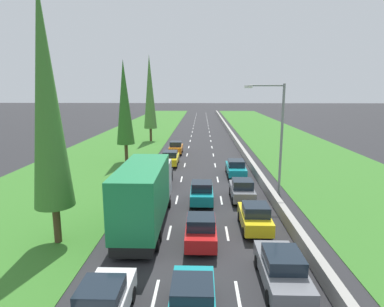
{
  "coord_description": "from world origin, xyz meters",
  "views": [
    {
      "loc": [
        0.18,
        -3.37,
        8.52
      ],
      "look_at": [
        -0.93,
        33.53,
        1.27
      ],
      "focal_mm": 30.43,
      "sensor_mm": 36.0,
      "label": 1
    }
  ],
  "objects_px": {
    "orange_hatchback_left_lane": "(176,148)",
    "poplar_tree_nearest": "(46,98)",
    "street_light_mast": "(278,131)",
    "teal_sedan_right_lane": "(236,168)",
    "grey_hatchback_right_lane": "(242,190)",
    "white_hatchback_left_lane": "(103,303)",
    "green_box_truck_left_lane": "(145,194)",
    "yellow_sedan_left_lane": "(170,158)",
    "red_hatchback_centre_lane": "(201,230)",
    "black_sedan_left_lane": "(161,176)",
    "poplar_tree_third": "(150,92)",
    "teal_hatchback_centre_lane": "(192,301)",
    "yellow_hatchback_right_lane": "(255,217)",
    "grey_sedan_right_lane": "(282,269)",
    "teal_hatchback_centre_lane_third": "(202,192)",
    "poplar_tree_second": "(124,103)"
  },
  "relations": [
    {
      "from": "teal_hatchback_centre_lane",
      "to": "red_hatchback_centre_lane",
      "type": "xyz_separation_m",
      "value": [
        0.3,
        6.22,
        0.0
      ]
    },
    {
      "from": "grey_hatchback_right_lane",
      "to": "street_light_mast",
      "type": "bearing_deg",
      "value": 29.74
    },
    {
      "from": "teal_hatchback_centre_lane",
      "to": "red_hatchback_centre_lane",
      "type": "distance_m",
      "value": 6.23
    },
    {
      "from": "black_sedan_left_lane",
      "to": "poplar_tree_third",
      "type": "xyz_separation_m",
      "value": [
        -4.87,
        25.45,
        7.31
      ]
    },
    {
      "from": "teal_hatchback_centre_lane_third",
      "to": "street_light_mast",
      "type": "height_order",
      "value": "street_light_mast"
    },
    {
      "from": "grey_sedan_right_lane",
      "to": "street_light_mast",
      "type": "height_order",
      "value": "street_light_mast"
    },
    {
      "from": "yellow_hatchback_right_lane",
      "to": "black_sedan_left_lane",
      "type": "height_order",
      "value": "yellow_hatchback_right_lane"
    },
    {
      "from": "teal_hatchback_centre_lane",
      "to": "yellow_hatchback_right_lane",
      "type": "xyz_separation_m",
      "value": [
        3.61,
        8.19,
        0.0
      ]
    },
    {
      "from": "teal_sedan_right_lane",
      "to": "poplar_tree_nearest",
      "type": "xyz_separation_m",
      "value": [
        -11.57,
        -14.92,
        7.27
      ]
    },
    {
      "from": "white_hatchback_left_lane",
      "to": "yellow_hatchback_right_lane",
      "type": "height_order",
      "value": "same"
    },
    {
      "from": "street_light_mast",
      "to": "grey_hatchback_right_lane",
      "type": "bearing_deg",
      "value": -150.26
    },
    {
      "from": "yellow_sedan_left_lane",
      "to": "teal_sedan_right_lane",
      "type": "relative_size",
      "value": 1.0
    },
    {
      "from": "teal_sedan_right_lane",
      "to": "black_sedan_left_lane",
      "type": "bearing_deg",
      "value": -154.71
    },
    {
      "from": "red_hatchback_centre_lane",
      "to": "grey_hatchback_right_lane",
      "type": "relative_size",
      "value": 1.0
    },
    {
      "from": "grey_hatchback_right_lane",
      "to": "street_light_mast",
      "type": "height_order",
      "value": "street_light_mast"
    },
    {
      "from": "red_hatchback_centre_lane",
      "to": "street_light_mast",
      "type": "relative_size",
      "value": 0.43
    },
    {
      "from": "teal_sedan_right_lane",
      "to": "poplar_tree_third",
      "type": "xyz_separation_m",
      "value": [
        -12.0,
        22.09,
        7.31
      ]
    },
    {
      "from": "yellow_hatchback_right_lane",
      "to": "street_light_mast",
      "type": "bearing_deg",
      "value": 68.72
    },
    {
      "from": "teal_hatchback_centre_lane_third",
      "to": "teal_sedan_right_lane",
      "type": "distance_m",
      "value": 8.81
    },
    {
      "from": "yellow_hatchback_right_lane",
      "to": "green_box_truck_left_lane",
      "type": "relative_size",
      "value": 0.41
    },
    {
      "from": "grey_hatchback_right_lane",
      "to": "teal_hatchback_centre_lane_third",
      "type": "bearing_deg",
      "value": -167.05
    },
    {
      "from": "red_hatchback_centre_lane",
      "to": "green_box_truck_left_lane",
      "type": "height_order",
      "value": "green_box_truck_left_lane"
    },
    {
      "from": "poplar_tree_third",
      "to": "red_hatchback_centre_lane",
      "type": "bearing_deg",
      "value": -77.0
    },
    {
      "from": "grey_sedan_right_lane",
      "to": "grey_hatchback_right_lane",
      "type": "distance_m",
      "value": 11.37
    },
    {
      "from": "black_sedan_left_lane",
      "to": "poplar_tree_second",
      "type": "distance_m",
      "value": 12.49
    },
    {
      "from": "grey_sedan_right_lane",
      "to": "poplar_tree_third",
      "type": "xyz_separation_m",
      "value": [
        -12.1,
        40.84,
        7.31
      ]
    },
    {
      "from": "red_hatchback_centre_lane",
      "to": "teal_hatchback_centre_lane",
      "type": "bearing_deg",
      "value": -92.73
    },
    {
      "from": "grey_sedan_right_lane",
      "to": "orange_hatchback_left_lane",
      "type": "height_order",
      "value": "orange_hatchback_left_lane"
    },
    {
      "from": "white_hatchback_left_lane",
      "to": "teal_sedan_right_lane",
      "type": "xyz_separation_m",
      "value": [
        7.03,
        21.33,
        -0.02
      ]
    },
    {
      "from": "orange_hatchback_left_lane",
      "to": "poplar_tree_nearest",
      "type": "distance_m",
      "value": 27.55
    },
    {
      "from": "white_hatchback_left_lane",
      "to": "yellow_hatchback_right_lane",
      "type": "xyz_separation_m",
      "value": [
        6.87,
        8.44,
        0.0
      ]
    },
    {
      "from": "white_hatchback_left_lane",
      "to": "grey_hatchback_right_lane",
      "type": "bearing_deg",
      "value": 64.17
    },
    {
      "from": "teal_hatchback_centre_lane_third",
      "to": "poplar_tree_nearest",
      "type": "relative_size",
      "value": 0.28
    },
    {
      "from": "white_hatchback_left_lane",
      "to": "street_light_mast",
      "type": "bearing_deg",
      "value": 58.23
    },
    {
      "from": "street_light_mast",
      "to": "teal_sedan_right_lane",
      "type": "bearing_deg",
      "value": 114.79
    },
    {
      "from": "teal_sedan_right_lane",
      "to": "street_light_mast",
      "type": "xyz_separation_m",
      "value": [
        2.64,
        -5.72,
        4.42
      ]
    },
    {
      "from": "grey_hatchback_right_lane",
      "to": "poplar_tree_nearest",
      "type": "height_order",
      "value": "poplar_tree_nearest"
    },
    {
      "from": "teal_hatchback_centre_lane_third",
      "to": "red_hatchback_centre_lane",
      "type": "bearing_deg",
      "value": -90.32
    },
    {
      "from": "teal_sedan_right_lane",
      "to": "white_hatchback_left_lane",
      "type": "bearing_deg",
      "value": -108.23
    },
    {
      "from": "grey_sedan_right_lane",
      "to": "grey_hatchback_right_lane",
      "type": "xyz_separation_m",
      "value": [
        -0.37,
        11.36,
        0.02
      ]
    },
    {
      "from": "white_hatchback_left_lane",
      "to": "orange_hatchback_left_lane",
      "type": "bearing_deg",
      "value": 89.8
    },
    {
      "from": "orange_hatchback_left_lane",
      "to": "poplar_tree_nearest",
      "type": "height_order",
      "value": "poplar_tree_nearest"
    },
    {
      "from": "yellow_sedan_left_lane",
      "to": "poplar_tree_nearest",
      "type": "distance_m",
      "value": 21.27
    },
    {
      "from": "street_light_mast",
      "to": "poplar_tree_third",
      "type": "bearing_deg",
      "value": 117.77
    },
    {
      "from": "white_hatchback_left_lane",
      "to": "yellow_hatchback_right_lane",
      "type": "distance_m",
      "value": 10.88
    },
    {
      "from": "poplar_tree_nearest",
      "to": "poplar_tree_third",
      "type": "distance_m",
      "value": 37.01
    },
    {
      "from": "green_box_truck_left_lane",
      "to": "yellow_sedan_left_lane",
      "type": "xyz_separation_m",
      "value": [
        -0.1,
        17.26,
        -1.37
      ]
    },
    {
      "from": "yellow_hatchback_right_lane",
      "to": "poplar_tree_second",
      "type": "relative_size",
      "value": 0.33
    },
    {
      "from": "grey_hatchback_right_lane",
      "to": "poplar_tree_third",
      "type": "relative_size",
      "value": 0.28
    },
    {
      "from": "teal_sedan_right_lane",
      "to": "poplar_tree_third",
      "type": "height_order",
      "value": "poplar_tree_third"
    }
  ]
}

